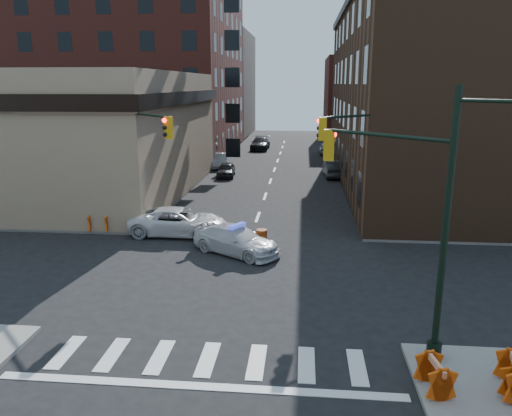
% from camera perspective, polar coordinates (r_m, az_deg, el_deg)
% --- Properties ---
extents(ground, '(140.00, 140.00, 0.00)m').
position_cam_1_polar(ground, '(21.99, -2.19, -7.81)').
color(ground, black).
rests_on(ground, ground).
extents(sidewalk_nw, '(34.00, 54.50, 0.15)m').
position_cam_1_polar(sidewalk_nw, '(59.46, -20.40, 5.31)').
color(sidewalk_nw, gray).
rests_on(sidewalk_nw, ground).
extents(sidewalk_ne, '(34.00, 54.50, 0.15)m').
position_cam_1_polar(sidewalk_ne, '(57.29, 26.13, 4.46)').
color(sidewalk_ne, gray).
rests_on(sidewalk_ne, ground).
extents(bank_building, '(22.00, 22.00, 9.00)m').
position_cam_1_polar(bank_building, '(41.86, -22.99, 7.88)').
color(bank_building, '#927E5F').
rests_on(bank_building, ground).
extents(apartment_block, '(25.00, 25.00, 24.00)m').
position_cam_1_polar(apartment_block, '(63.98, -14.65, 17.01)').
color(apartment_block, '#5E261D').
rests_on(apartment_block, ground).
extents(commercial_row_ne, '(14.00, 34.00, 14.00)m').
position_cam_1_polar(commercial_row_ne, '(43.96, 19.31, 11.72)').
color(commercial_row_ne, '#4A2F1D').
rests_on(commercial_row_ne, ground).
extents(filler_nw, '(20.00, 18.00, 16.00)m').
position_cam_1_polar(filler_nw, '(84.34, -7.65, 13.77)').
color(filler_nw, brown).
rests_on(filler_nw, ground).
extents(filler_ne, '(16.00, 16.00, 12.00)m').
position_cam_1_polar(filler_ne, '(79.06, 13.90, 12.04)').
color(filler_ne, '#5E261D').
rests_on(filler_ne, ground).
extents(signal_pole_se, '(5.40, 5.27, 8.00)m').
position_cam_1_polar(signal_pole_se, '(15.48, 17.51, 0.07)').
color(signal_pole_se, black).
rests_on(signal_pole_se, sidewalk_se).
extents(signal_pole_nw, '(3.58, 3.67, 8.00)m').
position_cam_1_polar(signal_pole_nw, '(27.24, -13.12, 5.56)').
color(signal_pole_nw, black).
rests_on(signal_pole_nw, sidewalk_nw).
extents(signal_pole_ne, '(3.67, 3.58, 8.00)m').
position_cam_1_polar(signal_pole_ne, '(26.05, 12.21, 5.24)').
color(signal_pole_ne, black).
rests_on(signal_pole_ne, sidewalk_ne).
extents(tree_ne_near, '(3.00, 3.00, 4.85)m').
position_cam_1_polar(tree_ne_near, '(46.71, 11.33, 7.99)').
color(tree_ne_near, black).
rests_on(tree_ne_near, sidewalk_ne).
extents(tree_ne_far, '(3.00, 3.00, 4.85)m').
position_cam_1_polar(tree_ne_far, '(54.64, 10.51, 8.86)').
color(tree_ne_far, black).
rests_on(tree_ne_far, sidewalk_ne).
extents(police_car, '(4.99, 4.05, 1.36)m').
position_cam_1_polar(police_car, '(24.65, -2.29, -3.69)').
color(police_car, silver).
rests_on(police_car, ground).
extents(pickup, '(5.42, 2.52, 1.50)m').
position_cam_1_polar(pickup, '(27.95, -8.84, -1.55)').
color(pickup, silver).
rests_on(pickup, ground).
extents(parked_car_wnear, '(1.73, 3.83, 1.28)m').
position_cam_1_polar(parked_car_wnear, '(45.20, -3.44, 4.39)').
color(parked_car_wnear, black).
rests_on(parked_car_wnear, ground).
extents(parked_car_wfar, '(1.87, 4.41, 1.41)m').
position_cam_1_polar(parked_car_wfar, '(50.16, -4.13, 5.42)').
color(parked_car_wfar, gray).
rests_on(parked_car_wfar, ground).
extents(parked_car_wdeep, '(2.29, 5.43, 1.56)m').
position_cam_1_polar(parked_car_wdeep, '(64.08, 0.49, 7.39)').
color(parked_car_wdeep, black).
rests_on(parked_car_wdeep, ground).
extents(parked_car_enear, '(1.88, 4.62, 1.49)m').
position_cam_1_polar(parked_car_enear, '(45.53, 8.83, 4.46)').
color(parked_car_enear, black).
rests_on(parked_car_enear, ground).
extents(parked_car_efar, '(1.73, 4.24, 1.44)m').
position_cam_1_polar(parked_car_efar, '(60.38, 8.04, 6.78)').
color(parked_car_efar, gray).
rests_on(parked_car_efar, ground).
extents(pedestrian_a, '(0.75, 0.66, 1.73)m').
position_cam_1_polar(pedestrian_a, '(30.01, -12.71, -0.14)').
color(pedestrian_a, black).
rests_on(pedestrian_a, sidewalk_nw).
extents(pedestrian_b, '(0.91, 0.76, 1.68)m').
position_cam_1_polar(pedestrian_b, '(32.99, -18.92, 0.67)').
color(pedestrian_b, black).
rests_on(pedestrian_b, sidewalk_nw).
extents(pedestrian_c, '(0.99, 0.98, 1.68)m').
position_cam_1_polar(pedestrian_c, '(33.43, -18.40, 0.88)').
color(pedestrian_c, '#1E222E').
rests_on(pedestrian_c, sidewalk_nw).
extents(barrel_road, '(0.66, 0.66, 0.97)m').
position_cam_1_polar(barrel_road, '(25.49, 0.66, -3.54)').
color(barrel_road, '#CF4909').
rests_on(barrel_road, ground).
extents(barrel_bank, '(0.64, 0.64, 1.01)m').
position_cam_1_polar(barrel_bank, '(27.91, -7.82, -2.07)').
color(barrel_bank, '#F2410B').
rests_on(barrel_bank, ground).
extents(barricade_se_a, '(0.77, 1.26, 0.89)m').
position_cam_1_polar(barricade_se_a, '(14.84, 19.77, -17.59)').
color(barricade_se_a, red).
rests_on(barricade_se_a, sidewalk_se).
extents(barricade_nw_a, '(1.10, 0.59, 0.80)m').
position_cam_1_polar(barricade_nw_a, '(30.29, -17.52, -1.22)').
color(barricade_nw_a, '#E14F0A').
rests_on(barricade_nw_a, sidewalk_nw).
extents(barricade_nw_b, '(1.30, 0.66, 0.97)m').
position_cam_1_polar(barricade_nw_b, '(29.25, -17.42, -1.58)').
color(barricade_nw_b, '#EB480B').
rests_on(barricade_nw_b, sidewalk_nw).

